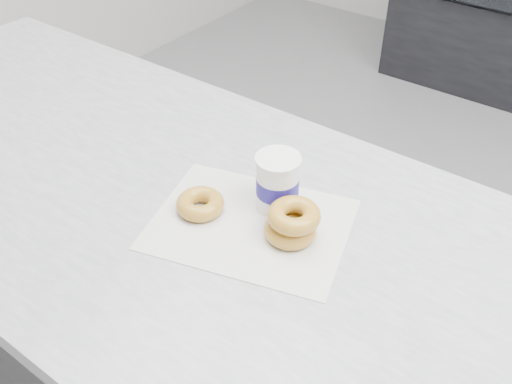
# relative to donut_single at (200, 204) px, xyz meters

# --- Properties ---
(wax_paper) EXTENTS (0.40, 0.34, 0.00)m
(wax_paper) POSITION_rel_donut_single_xyz_m (0.09, 0.02, -0.02)
(wax_paper) COLOR silver
(wax_paper) RESTS_ON counter
(donut_single) EXTENTS (0.10, 0.10, 0.03)m
(donut_single) POSITION_rel_donut_single_xyz_m (0.00, 0.00, 0.00)
(donut_single) COLOR gold
(donut_single) RESTS_ON wax_paper
(donut_stack) EXTENTS (0.13, 0.13, 0.06)m
(donut_stack) POSITION_rel_donut_single_xyz_m (0.17, 0.04, 0.02)
(donut_stack) COLOR gold
(donut_stack) RESTS_ON wax_paper
(coffee_cup) EXTENTS (0.08, 0.08, 0.11)m
(coffee_cup) POSITION_rel_donut_single_xyz_m (0.10, 0.09, 0.04)
(coffee_cup) COLOR white
(coffee_cup) RESTS_ON counter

